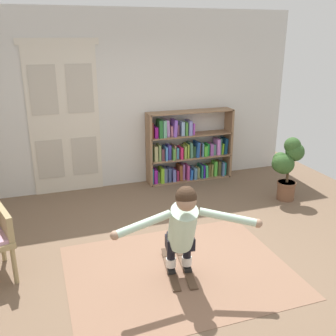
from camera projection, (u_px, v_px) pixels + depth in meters
name	position (u px, v px, depth m)	size (l,w,h in m)	color
ground_plane	(178.00, 257.00, 4.59)	(7.20, 7.20, 0.00)	brown
back_wall	(124.00, 101.00, 6.44)	(6.00, 0.10, 2.90)	silver
double_door	(64.00, 119.00, 6.16)	(1.22, 0.05, 2.45)	beige
rug	(179.00, 271.00, 4.32)	(2.43, 1.89, 0.01)	#83604A
bookshelf	(186.00, 151.00, 6.87)	(1.55, 0.30, 1.25)	#8B694C
potted_plant	(286.00, 164.00, 6.02)	(0.51, 0.33, 1.01)	brown
skis_pair	(178.00, 268.00, 4.34)	(0.38, 0.79, 0.07)	#503928
person_skier	(183.00, 226.00, 3.95)	(1.48, 0.69, 1.06)	white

